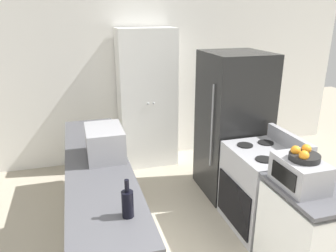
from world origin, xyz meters
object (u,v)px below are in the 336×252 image
(refrigerator, at_px, (232,125))
(microwave, at_px, (105,142))
(stove, at_px, (261,189))
(toaster_oven, at_px, (300,173))
(pantry_cabinet, at_px, (147,99))
(fruit_bowl, at_px, (304,155))
(wine_bottle, at_px, (128,203))

(refrigerator, distance_m, microwave, 1.74)
(stove, height_order, microwave, microwave)
(stove, distance_m, microwave, 1.75)
(toaster_oven, bearing_deg, refrigerator, 83.09)
(pantry_cabinet, height_order, fruit_bowl, pantry_cabinet)
(stove, xyz_separation_m, microwave, (-1.61, 0.33, 0.60))
(stove, xyz_separation_m, toaster_oven, (-0.14, -0.72, 0.57))
(wine_bottle, relative_size, fruit_bowl, 1.18)
(toaster_oven, bearing_deg, wine_bottle, -179.20)
(pantry_cabinet, height_order, microwave, pantry_cabinet)
(toaster_oven, bearing_deg, microwave, 144.44)
(stove, relative_size, fruit_bowl, 4.36)
(microwave, distance_m, fruit_bowl, 1.82)
(stove, height_order, wine_bottle, wine_bottle)
(refrigerator, xyz_separation_m, wine_bottle, (-1.62, -1.57, 0.10))
(microwave, height_order, fruit_bowl, fruit_bowl)
(microwave, relative_size, toaster_oven, 1.11)
(wine_bottle, bearing_deg, microwave, 92.17)
(microwave, bearing_deg, toaster_oven, -35.56)
(microwave, xyz_separation_m, toaster_oven, (1.47, -1.05, -0.03))
(wine_bottle, bearing_deg, toaster_oven, 0.80)
(wine_bottle, distance_m, toaster_oven, 1.43)
(pantry_cabinet, bearing_deg, stove, -67.58)
(refrigerator, xyz_separation_m, fruit_bowl, (-0.18, -1.55, 0.27))
(pantry_cabinet, bearing_deg, toaster_oven, -75.98)
(pantry_cabinet, bearing_deg, microwave, -116.24)
(refrigerator, xyz_separation_m, microwave, (-1.66, -0.50, 0.14))
(wine_bottle, xyz_separation_m, fruit_bowl, (1.44, 0.01, 0.18))
(stove, distance_m, toaster_oven, 0.93)
(pantry_cabinet, bearing_deg, fruit_bowl, -75.84)
(toaster_oven, xyz_separation_m, fruit_bowl, (0.01, -0.01, 0.16))
(microwave, bearing_deg, pantry_cabinet, 63.76)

